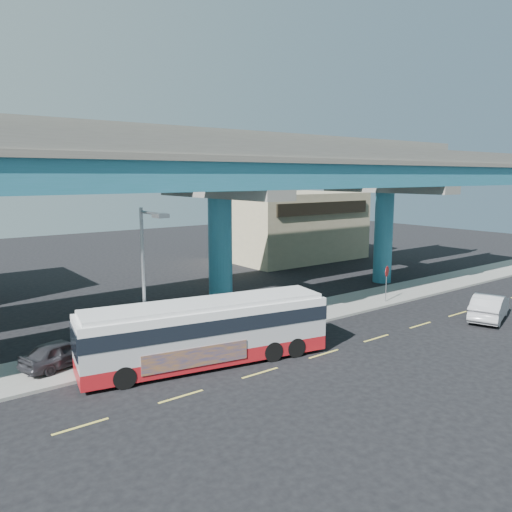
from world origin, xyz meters
TOP-DOWN VIEW (x-y plane):
  - ground at (0.00, 0.00)m, footprint 120.00×120.00m
  - sidewalk at (0.00, 5.50)m, footprint 70.00×4.00m
  - lane_markings at (-0.00, -0.30)m, footprint 58.00×0.12m
  - viaduct at (-0.00, 9.11)m, footprint 52.00×12.40m
  - building_beige at (18.00, 22.98)m, footprint 14.00×10.23m
  - transit_bus at (-5.27, 2.12)m, footprint 11.97×4.69m
  - sedan at (12.40, -2.11)m, footprint 4.74×5.91m
  - parked_car at (-10.93, 5.56)m, footprint 3.52×4.50m
  - street_lamp at (-7.49, 3.46)m, footprint 0.50×2.37m
  - stop_sign at (10.44, 4.18)m, footprint 0.71×0.30m

SIDE VIEW (x-z plane):
  - ground at x=0.00m, z-range 0.00..0.00m
  - lane_markings at x=0.00m, z-range 0.00..0.01m
  - sidewalk at x=0.00m, z-range 0.00..0.15m
  - parked_car at x=-10.93m, z-range 0.15..1.40m
  - sedan at x=12.40m, z-range 0.00..1.60m
  - transit_bus at x=-5.27m, z-range 0.14..3.15m
  - stop_sign at x=10.44m, z-range 0.69..3.19m
  - building_beige at x=18.00m, z-range 0.01..7.01m
  - street_lamp at x=-7.49m, z-range 1.26..8.44m
  - viaduct at x=0.00m, z-range 3.29..14.99m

